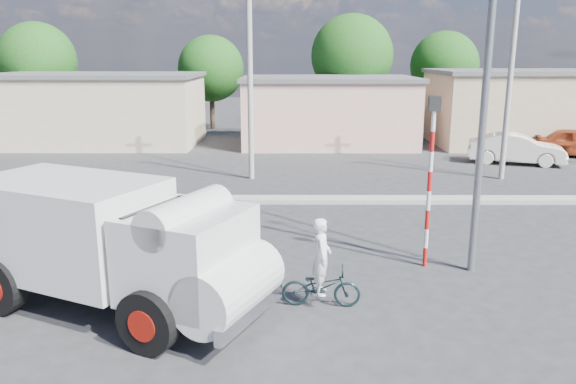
{
  "coord_description": "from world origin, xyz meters",
  "views": [
    {
      "loc": [
        -0.28,
        -12.18,
        5.33
      ],
      "look_at": [
        -0.36,
        4.23,
        1.3
      ],
      "focal_mm": 35.0,
      "sensor_mm": 36.0,
      "label": 1
    }
  ],
  "objects_px": {
    "truck": "(115,243)",
    "car_cream": "(516,149)",
    "bicycle": "(321,287)",
    "streetlight": "(480,71)",
    "cyclist": "(321,269)",
    "traffic_pole": "(431,168)"
  },
  "relations": [
    {
      "from": "bicycle",
      "to": "streetlight",
      "type": "xyz_separation_m",
      "value": [
        3.75,
        2.09,
        4.52
      ]
    },
    {
      "from": "bicycle",
      "to": "streetlight",
      "type": "bearing_deg",
      "value": -57.21
    },
    {
      "from": "bicycle",
      "to": "traffic_pole",
      "type": "relative_size",
      "value": 0.39
    },
    {
      "from": "bicycle",
      "to": "truck",
      "type": "bearing_deg",
      "value": 96.64
    },
    {
      "from": "truck",
      "to": "car_cream",
      "type": "relative_size",
      "value": 1.53
    },
    {
      "from": "bicycle",
      "to": "car_cream",
      "type": "xyz_separation_m",
      "value": [
        10.61,
        16.42,
        0.31
      ]
    },
    {
      "from": "car_cream",
      "to": "streetlight",
      "type": "bearing_deg",
      "value": 172.18
    },
    {
      "from": "car_cream",
      "to": "streetlight",
      "type": "distance_m",
      "value": 16.43
    },
    {
      "from": "bicycle",
      "to": "traffic_pole",
      "type": "xyz_separation_m",
      "value": [
        2.81,
        2.39,
        2.15
      ]
    },
    {
      "from": "cyclist",
      "to": "truck",
      "type": "bearing_deg",
      "value": 96.64
    },
    {
      "from": "truck",
      "to": "car_cream",
      "type": "distance_m",
      "value": 22.37
    },
    {
      "from": "car_cream",
      "to": "traffic_pole",
      "type": "height_order",
      "value": "traffic_pole"
    },
    {
      "from": "cyclist",
      "to": "streetlight",
      "type": "xyz_separation_m",
      "value": [
        3.75,
        2.09,
        4.12
      ]
    },
    {
      "from": "truck",
      "to": "cyclist",
      "type": "bearing_deg",
      "value": 27.75
    },
    {
      "from": "truck",
      "to": "streetlight",
      "type": "height_order",
      "value": "streetlight"
    },
    {
      "from": "bicycle",
      "to": "streetlight",
      "type": "height_order",
      "value": "streetlight"
    },
    {
      "from": "truck",
      "to": "traffic_pole",
      "type": "height_order",
      "value": "traffic_pole"
    },
    {
      "from": "bicycle",
      "to": "car_cream",
      "type": "bearing_deg",
      "value": -29.14
    },
    {
      "from": "cyclist",
      "to": "car_cream",
      "type": "xyz_separation_m",
      "value": [
        10.61,
        16.42,
        -0.09
      ]
    },
    {
      "from": "traffic_pole",
      "to": "streetlight",
      "type": "distance_m",
      "value": 2.56
    },
    {
      "from": "truck",
      "to": "cyclist",
      "type": "relative_size",
      "value": 4.16
    },
    {
      "from": "truck",
      "to": "streetlight",
      "type": "relative_size",
      "value": 0.78
    }
  ]
}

